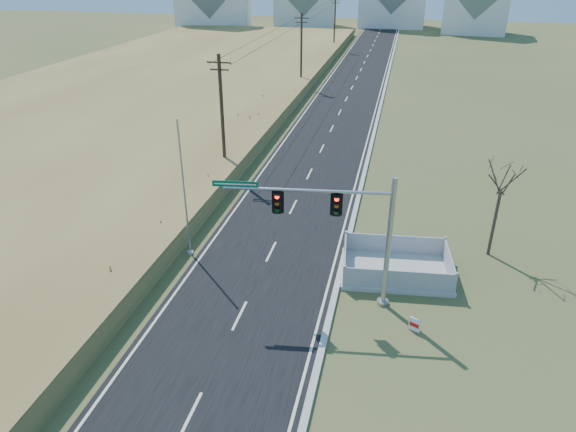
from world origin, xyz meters
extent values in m
plane|color=#4C5227|center=(0.00, 0.00, 0.00)|extent=(260.00, 260.00, 0.00)
cube|color=black|center=(0.00, 50.00, 0.03)|extent=(8.00, 180.00, 0.06)
cube|color=#B2AFA8|center=(4.15, 50.00, 0.09)|extent=(0.30, 180.00, 0.18)
cube|color=#A7914B|center=(-24.00, 40.00, 0.65)|extent=(38.00, 110.00, 1.30)
cylinder|color=#422D1E|center=(-6.50, 15.00, 4.50)|extent=(0.26, 0.26, 9.00)
cube|color=#422D1E|center=(-6.50, 15.00, 8.40)|extent=(1.80, 0.10, 0.10)
cube|color=#422D1E|center=(-6.50, 15.00, 7.90)|extent=(1.40, 0.10, 0.10)
cylinder|color=#422D1E|center=(-6.50, 45.00, 4.50)|extent=(0.26, 0.26, 9.00)
cube|color=#422D1E|center=(-6.50, 45.00, 8.40)|extent=(1.80, 0.10, 0.10)
cube|color=#422D1E|center=(-6.50, 45.00, 7.90)|extent=(1.40, 0.10, 0.10)
cylinder|color=#422D1E|center=(-6.50, 75.00, 4.50)|extent=(0.26, 0.26, 9.00)
cube|color=#422D1E|center=(-6.50, 75.00, 8.40)|extent=(1.80, 0.10, 0.10)
cube|color=#422D1E|center=(-6.50, 75.00, 7.90)|extent=(1.40, 0.10, 0.10)
cube|color=white|center=(-38.00, 100.00, 5.00)|extent=(17.38, 13.12, 10.00)
cube|color=white|center=(-18.00, 108.00, 4.50)|extent=(14.66, 10.95, 9.00)
cube|color=white|center=(2.00, 112.00, 5.00)|extent=(15.00, 10.00, 10.00)
cube|color=white|center=(20.00, 104.00, 4.50)|extent=(13.87, 10.31, 9.00)
cylinder|color=#9EA0A5|center=(6.50, 0.51, 0.09)|extent=(0.57, 0.57, 0.19)
cylinder|color=#9EA0A5|center=(6.50, 0.51, 3.31)|extent=(0.25, 0.25, 6.63)
cylinder|color=#9EA0A5|center=(2.74, 0.03, 5.87)|extent=(7.53, 1.10, 0.15)
cube|color=black|center=(4.06, 0.20, 5.24)|extent=(0.37, 0.32, 1.05)
cube|color=black|center=(1.43, -0.14, 5.24)|extent=(0.37, 0.32, 1.05)
cube|color=#055C39|center=(-0.45, -0.37, 6.06)|extent=(2.07, 0.30, 0.28)
cube|color=#B7B5AD|center=(7.00, 3.37, 0.11)|extent=(6.09, 4.47, 0.22)
cube|color=#99999D|center=(7.18, 1.57, 0.76)|extent=(5.40, 0.63, 1.08)
cube|color=#99999D|center=(6.82, 5.17, 0.76)|extent=(5.40, 0.63, 1.08)
cube|color=#99999D|center=(4.30, 3.09, 0.76)|extent=(0.45, 3.61, 1.08)
cube|color=#99999D|center=(9.70, 3.64, 0.76)|extent=(0.45, 3.61, 1.08)
cube|color=white|center=(8.00, -1.28, 0.36)|extent=(0.51, 0.29, 0.68)
cube|color=red|center=(7.99, -1.31, 0.36)|extent=(0.40, 0.22, 0.20)
cylinder|color=#B7B5AD|center=(-4.45, 2.85, 0.08)|extent=(0.35, 0.35, 0.16)
cylinder|color=#9EA0A5|center=(-4.45, 2.85, 3.94)|extent=(0.10, 0.10, 7.87)
cylinder|color=#4C3F33|center=(12.09, 6.52, 1.94)|extent=(0.18, 0.18, 3.89)
camera|label=1|loc=(6.46, -20.39, 15.13)|focal=32.00mm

